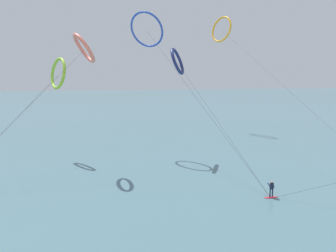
# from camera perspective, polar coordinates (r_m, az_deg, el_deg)

# --- Properties ---
(sea_water) EXTENTS (400.00, 200.00, 0.08)m
(sea_water) POSITION_cam_1_polar(r_m,az_deg,el_deg) (108.64, -8.02, 3.42)
(sea_water) COLOR #476B75
(sea_water) RESTS_ON ground
(surfer_crimson) EXTENTS (1.40, 0.61, 1.70)m
(surfer_crimson) POSITION_cam_1_polar(r_m,az_deg,el_deg) (32.17, 18.28, -11.03)
(surfer_crimson) COLOR red
(surfer_crimson) RESTS_ON ground
(kite_lime) EXTENTS (11.34, 15.11, 13.96)m
(kite_lime) POSITION_cam_1_polar(r_m,az_deg,el_deg) (45.20, -19.36, 8.99)
(kite_lime) COLOR #8CC62D
(kite_lime) RESTS_ON ground
(kite_amber) EXTENTS (3.48, 53.70, 22.94)m
(kite_amber) POSITION_cam_1_polar(r_m,az_deg,el_deg) (66.14, 9.71, 16.92)
(kite_amber) COLOR orange
(kite_amber) RESTS_ON ground
(kite_navy) EXTENTS (7.64, 17.35, 15.20)m
(kite_navy) POSITION_cam_1_polar(r_m,az_deg,el_deg) (42.45, 1.74, 11.64)
(kite_navy) COLOR navy
(kite_navy) RESTS_ON ground
(kite_coral) EXTENTS (15.43, 9.01, 16.47)m
(kite_coral) POSITION_cam_1_polar(r_m,az_deg,el_deg) (38.73, -15.04, 13.48)
(kite_coral) COLOR #EA7260
(kite_coral) RESTS_ON ground
(kite_cobalt) EXTENTS (12.50, 21.48, 20.18)m
(kite_cobalt) POSITION_cam_1_polar(r_m,az_deg,el_deg) (45.79, -3.89, 17.06)
(kite_cobalt) COLOR #2647B7
(kite_cobalt) RESTS_ON ground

